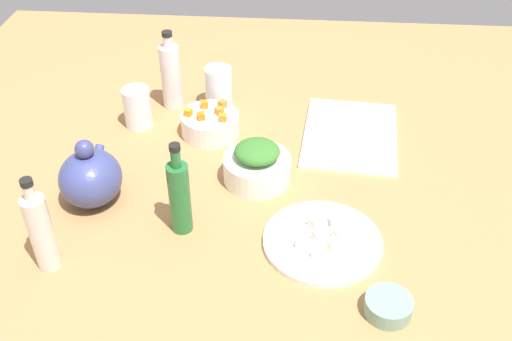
# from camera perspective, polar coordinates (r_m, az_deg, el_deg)

# --- Properties ---
(tabletop) EXTENTS (1.90, 1.90, 0.03)m
(tabletop) POSITION_cam_1_polar(r_m,az_deg,el_deg) (1.36, 0.00, -2.17)
(tabletop) COLOR #AA7948
(tabletop) RESTS_ON ground
(cutting_board) EXTENTS (0.33, 0.26, 0.01)m
(cutting_board) POSITION_cam_1_polar(r_m,az_deg,el_deg) (1.54, 8.98, 3.39)
(cutting_board) COLOR white
(cutting_board) RESTS_ON tabletop
(plate_tofu) EXTENTS (0.24, 0.24, 0.01)m
(plate_tofu) POSITION_cam_1_polar(r_m,az_deg,el_deg) (1.22, 6.36, -6.79)
(plate_tofu) COLOR white
(plate_tofu) RESTS_ON tabletop
(bowl_greens) EXTENTS (0.15, 0.15, 0.06)m
(bowl_greens) POSITION_cam_1_polar(r_m,az_deg,el_deg) (1.36, 0.27, 0.14)
(bowl_greens) COLOR white
(bowl_greens) RESTS_ON tabletop
(bowl_carrots) EXTENTS (0.15, 0.15, 0.06)m
(bowl_carrots) POSITION_cam_1_polar(r_m,az_deg,el_deg) (1.52, -4.41, 4.46)
(bowl_carrots) COLOR white
(bowl_carrots) RESTS_ON tabletop
(bowl_small_side) EXTENTS (0.09, 0.09, 0.03)m
(bowl_small_side) POSITION_cam_1_polar(r_m,az_deg,el_deg) (1.12, 12.53, -12.56)
(bowl_small_side) COLOR gray
(bowl_small_side) RESTS_ON tabletop
(teapot) EXTENTS (0.16, 0.13, 0.16)m
(teapot) POSITION_cam_1_polar(r_m,az_deg,el_deg) (1.33, -15.54, -0.62)
(teapot) COLOR #3B447F
(teapot) RESTS_ON tabletop
(bottle_0) EXTENTS (0.05, 0.05, 0.22)m
(bottle_0) POSITION_cam_1_polar(r_m,az_deg,el_deg) (1.62, -8.14, 9.01)
(bottle_0) COLOR silver
(bottle_0) RESTS_ON tabletop
(bottle_1) EXTENTS (0.05, 0.05, 0.21)m
(bottle_1) POSITION_cam_1_polar(r_m,az_deg,el_deg) (1.19, -19.88, -5.47)
(bottle_1) COLOR silver
(bottle_1) RESTS_ON tabletop
(bottle_2) EXTENTS (0.04, 0.04, 0.21)m
(bottle_2) POSITION_cam_1_polar(r_m,az_deg,el_deg) (1.21, -7.33, -2.41)
(bottle_2) COLOR #256A32
(bottle_2) RESTS_ON tabletop
(drinking_glass_0) EXTENTS (0.07, 0.07, 0.11)m
(drinking_glass_0) POSITION_cam_1_polar(r_m,az_deg,el_deg) (1.57, -11.27, 5.92)
(drinking_glass_0) COLOR white
(drinking_glass_0) RESTS_ON tabletop
(drinking_glass_1) EXTENTS (0.07, 0.07, 0.11)m
(drinking_glass_1) POSITION_cam_1_polar(r_m,az_deg,el_deg) (1.62, -3.59, 7.93)
(drinking_glass_1) COLOR white
(drinking_glass_1) RESTS_ON tabletop
(carrot_cube_0) EXTENTS (0.02, 0.02, 0.02)m
(carrot_cube_0) POSITION_cam_1_polar(r_m,az_deg,el_deg) (1.49, -5.28, 5.20)
(carrot_cube_0) COLOR orange
(carrot_cube_0) RESTS_ON bowl_carrots
(carrot_cube_1) EXTENTS (0.03, 0.03, 0.02)m
(carrot_cube_1) POSITION_cam_1_polar(r_m,az_deg,el_deg) (1.50, -3.53, 5.70)
(carrot_cube_1) COLOR orange
(carrot_cube_1) RESTS_ON bowl_carrots
(carrot_cube_2) EXTENTS (0.03, 0.03, 0.02)m
(carrot_cube_2) POSITION_cam_1_polar(r_m,az_deg,el_deg) (1.53, -3.23, 6.36)
(carrot_cube_2) COLOR orange
(carrot_cube_2) RESTS_ON bowl_carrots
(carrot_cube_3) EXTENTS (0.02, 0.02, 0.02)m
(carrot_cube_3) POSITION_cam_1_polar(r_m,az_deg,el_deg) (1.53, -4.96, 6.32)
(carrot_cube_3) COLOR orange
(carrot_cube_3) RESTS_ON bowl_carrots
(carrot_cube_4) EXTENTS (0.02, 0.02, 0.02)m
(carrot_cube_4) POSITION_cam_1_polar(r_m,az_deg,el_deg) (1.48, -3.18, 5.08)
(carrot_cube_4) COLOR orange
(carrot_cube_4) RESTS_ON bowl_carrots
(carrot_cube_5) EXTENTS (0.02, 0.02, 0.02)m
(carrot_cube_5) POSITION_cam_1_polar(r_m,az_deg,el_deg) (1.51, -6.51, 5.54)
(carrot_cube_5) COLOR orange
(carrot_cube_5) RESTS_ON bowl_carrots
(chopped_greens_mound) EXTENTS (0.14, 0.14, 0.04)m
(chopped_greens_mound) POSITION_cam_1_polar(r_m,az_deg,el_deg) (1.33, 0.28, 1.83)
(chopped_greens_mound) COLOR #36722B
(chopped_greens_mound) RESTS_ON bowl_greens
(tofu_cube_0) EXTENTS (0.03, 0.03, 0.02)m
(tofu_cube_0) POSITION_cam_1_polar(r_m,az_deg,el_deg) (1.19, 4.47, -6.90)
(tofu_cube_0) COLOR white
(tofu_cube_0) RESTS_ON plate_tofu
(tofu_cube_1) EXTENTS (0.03, 0.03, 0.02)m
(tofu_cube_1) POSITION_cam_1_polar(r_m,az_deg,el_deg) (1.24, 5.67, -4.97)
(tofu_cube_1) COLOR white
(tofu_cube_1) RESTS_ON plate_tofu
(tofu_cube_2) EXTENTS (0.02, 0.02, 0.02)m
(tofu_cube_2) POSITION_cam_1_polar(r_m,az_deg,el_deg) (1.25, 7.67, -4.81)
(tofu_cube_2) COLOR white
(tofu_cube_2) RESTS_ON plate_tofu
(tofu_cube_3) EXTENTS (0.03, 0.03, 0.02)m
(tofu_cube_3) POSITION_cam_1_polar(r_m,az_deg,el_deg) (1.19, 7.48, -7.32)
(tofu_cube_3) COLOR white
(tofu_cube_3) RESTS_ON plate_tofu
(tofu_cube_4) EXTENTS (0.03, 0.03, 0.02)m
(tofu_cube_4) POSITION_cam_1_polar(r_m,az_deg,el_deg) (1.18, 6.00, -7.85)
(tofu_cube_4) COLOR silver
(tofu_cube_4) RESTS_ON plate_tofu
(tofu_cube_5) EXTENTS (0.03, 0.03, 0.02)m
(tofu_cube_5) POSITION_cam_1_polar(r_m,az_deg,el_deg) (1.22, 7.96, -6.05)
(tofu_cube_5) COLOR white
(tofu_cube_5) RESTS_ON plate_tofu
(tofu_cube_6) EXTENTS (0.03, 0.03, 0.02)m
(tofu_cube_6) POSITION_cam_1_polar(r_m,az_deg,el_deg) (1.21, 6.03, -6.25)
(tofu_cube_6) COLOR white
(tofu_cube_6) RESTS_ON plate_tofu
(dumpling_0) EXTENTS (0.05, 0.05, 0.03)m
(dumpling_0) POSITION_cam_1_polar(r_m,az_deg,el_deg) (1.54, 10.98, 4.06)
(dumpling_0) COLOR beige
(dumpling_0) RESTS_ON cutting_board
(dumpling_1) EXTENTS (0.05, 0.05, 0.02)m
(dumpling_1) POSITION_cam_1_polar(r_m,az_deg,el_deg) (1.58, 7.20, 5.27)
(dumpling_1) COLOR beige
(dumpling_1) RESTS_ON cutting_board
(dumpling_2) EXTENTS (0.06, 0.06, 0.03)m
(dumpling_2) POSITION_cam_1_polar(r_m,az_deg,el_deg) (1.59, 9.61, 5.51)
(dumpling_2) COLOR beige
(dumpling_2) RESTS_ON cutting_board
(dumpling_3) EXTENTS (0.05, 0.06, 0.03)m
(dumpling_3) POSITION_cam_1_polar(r_m,az_deg,el_deg) (1.49, 8.12, 3.13)
(dumpling_3) COLOR beige
(dumpling_3) RESTS_ON cutting_board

